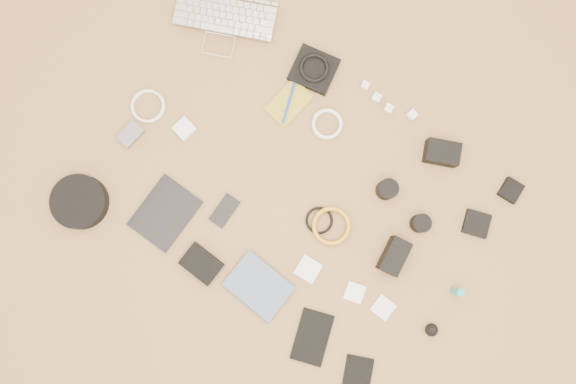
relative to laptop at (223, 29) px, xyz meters
The scene contains 34 objects.
room_shell 1.39m from the laptop, 34.10° to the right, with size 4.04×4.04×2.58m.
laptop is the anchor object (origin of this frame).
headphone_pouch 0.37m from the laptop, ahead, with size 0.15×0.14×0.03m, color black.
headphones 0.37m from the laptop, ahead, with size 0.11×0.11×0.01m, color black.
charger_a 0.56m from the laptop, 11.31° to the left, with size 0.03×0.03×0.03m, color silver.
charger_b 0.67m from the laptop, ahead, with size 0.03×0.03×0.03m, color silver.
charger_c 0.76m from the laptop, ahead, with size 0.03×0.03×0.03m, color silver.
charger_d 0.62m from the laptop, ahead, with size 0.03×0.03×0.03m, color silver.
dslr_camera 0.91m from the laptop, ahead, with size 0.12×0.08×0.07m, color black.
lens_pouch 1.19m from the laptop, ahead, with size 0.07×0.07×0.03m, color black.
notebook_olive 0.37m from the laptop, 14.96° to the right, with size 0.10×0.16×0.01m, color olive.
pen_blue 0.37m from the laptop, 14.96° to the right, with size 0.01×0.01×0.16m, color #1630B3.
cable_white_a 0.52m from the laptop, ahead, with size 0.11×0.11×0.01m, color white.
lens_a 0.83m from the laptop, 11.69° to the right, with size 0.07×0.07×0.08m, color black.
lens_b 1.00m from the laptop, 11.72° to the right, with size 0.07×0.07×0.06m, color black.
card_reader 1.15m from the laptop, ahead, with size 0.09×0.09×0.02m, color black.
power_brick 0.40m from the laptop, 76.04° to the right, with size 0.06×0.06×0.03m, color silver.
cable_white_b 0.39m from the laptop, 99.17° to the right, with size 0.12×0.12×0.01m, color white.
cable_black 0.78m from the laptop, 29.88° to the right, with size 0.10×0.10×0.01m, color black.
cable_yellow 0.82m from the laptop, 27.88° to the right, with size 0.14×0.14×0.02m, color #C78B17.
flash 1.02m from the laptop, 20.17° to the right, with size 0.07×0.13×0.09m, color black.
lens_cleaner 1.25m from the laptop, 15.49° to the right, with size 0.03×0.03×0.09m, color teal.
battery_charger 0.51m from the laptop, 96.17° to the right, with size 0.06×0.09×0.02m, color #5E5E63.
tablet 0.70m from the laptop, 72.79° to the right, with size 0.17×0.22×0.01m, color black.
phone 0.67m from the laptop, 55.28° to the right, with size 0.06×0.11×0.01m, color black.
filter_case_left 0.93m from the laptop, 36.85° to the right, with size 0.08×0.08×0.01m, color silver.
filter_case_mid 1.06m from the laptop, 29.99° to the right, with size 0.07×0.07×0.01m, color silver.
filter_case_right 1.16m from the laptop, 26.76° to the right, with size 0.07×0.07×0.01m, color silver.
air_blower 1.31m from the laptop, 22.14° to the right, with size 0.05×0.05×0.05m, color black.
headphone_case 0.81m from the laptop, 94.36° to the right, with size 0.19×0.19×0.05m, color black.
drive_case 0.86m from the laptop, 60.73° to the right, with size 0.13×0.09×0.03m, color black.
paperback 1.00m from the laptop, 51.43° to the right, with size 0.16×0.21×0.02m, color #475A78.
notebook_black_a 1.15m from the laptop, 40.13° to the right, with size 0.11×0.18×0.01m, color black.
notebook_black_b 1.33m from the laptop, 35.37° to the right, with size 0.09×0.14×0.01m, color black.
Camera 1 is at (0.10, -0.16, 2.00)m, focal length 35.00 mm.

